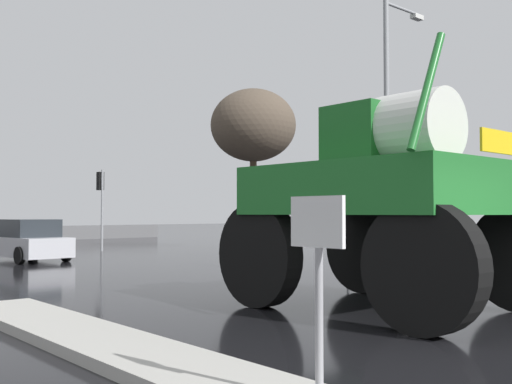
% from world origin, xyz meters
% --- Properties ---
extents(ground_plane, '(120.00, 120.00, 0.00)m').
position_xyz_m(ground_plane, '(0.00, 18.00, 0.00)').
color(ground_plane, black).
extents(median_island, '(1.20, 8.81, 0.15)m').
position_xyz_m(median_island, '(-4.37, 4.30, 0.07)').
color(median_island, '#B2AFA8').
rests_on(median_island, ground).
extents(lane_arrow_sign, '(0.07, 0.60, 1.74)m').
position_xyz_m(lane_arrow_sign, '(-4.22, 0.87, 1.35)').
color(lane_arrow_sign, '#99999E').
rests_on(lane_arrow_sign, median_island).
extents(oversize_sprayer, '(4.29, 5.46, 4.38)m').
position_xyz_m(oversize_sprayer, '(0.99, 4.02, 2.05)').
color(oversize_sprayer, black).
rests_on(oversize_sprayer, ground).
extents(sedan_ahead, '(2.10, 4.21, 1.52)m').
position_xyz_m(sedan_ahead, '(0.16, 19.54, 0.71)').
color(sedan_ahead, '#B7B7BF').
rests_on(sedan_ahead, ground).
extents(traffic_signal_near_right, '(0.24, 0.54, 4.13)m').
position_xyz_m(traffic_signal_near_right, '(5.06, 8.57, 3.01)').
color(traffic_signal_near_right, gray).
rests_on(traffic_signal_near_right, ground).
extents(traffic_signal_far_right, '(0.24, 0.55, 3.75)m').
position_xyz_m(traffic_signal_far_right, '(4.76, 22.99, 2.73)').
color(traffic_signal_far_right, gray).
rests_on(traffic_signal_far_right, ground).
extents(streetlight_near_right, '(2.12, 0.24, 8.91)m').
position_xyz_m(streetlight_near_right, '(8.45, 9.50, 4.94)').
color(streetlight_near_right, gray).
rests_on(streetlight_near_right, ground).
extents(bare_tree_right, '(4.05, 4.05, 7.64)m').
position_xyz_m(bare_tree_right, '(10.53, 18.90, 5.88)').
color(bare_tree_right, '#473828').
rests_on(bare_tree_right, ground).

